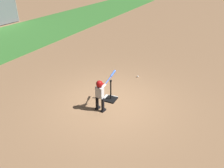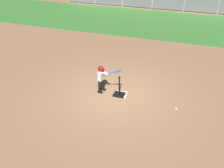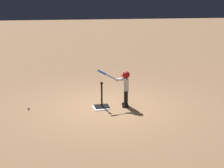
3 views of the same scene
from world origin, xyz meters
name	(u,v)px [view 1 (image 1 of 3)]	position (x,y,z in m)	size (l,w,h in m)	color
ground_plane	(110,102)	(0.00, 0.00, 0.00)	(90.00, 90.00, 0.00)	#99704C
home_plate	(110,99)	(0.17, 0.11, 0.01)	(0.44, 0.44, 0.02)	white
batting_tee	(111,97)	(0.12, 0.05, 0.11)	(0.41, 0.37, 0.75)	black
batter_child	(100,92)	(-0.55, 0.08, 0.66)	(0.93, 0.35, 1.11)	black
baseball	(138,76)	(2.20, -0.21, 0.04)	(0.07, 0.07, 0.07)	white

